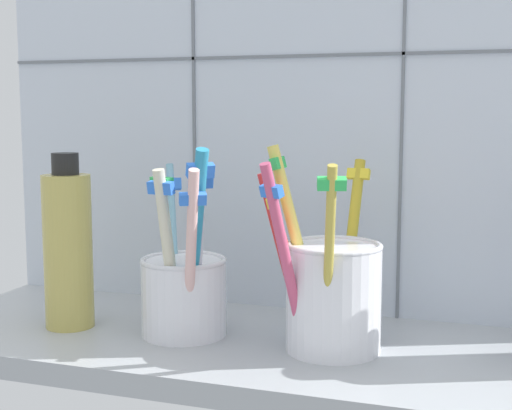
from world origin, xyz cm
name	(u,v)px	position (x,y,z in cm)	size (l,w,h in cm)	color
counter_slab	(258,351)	(0.00, 0.00, 1.00)	(64.00, 22.00, 2.00)	#9EA3A8
tile_wall_back	(296,107)	(0.00, 12.00, 22.50)	(64.00, 2.20, 45.00)	silver
toothbrush_cup_left	(184,287)	(-6.69, -0.92, 6.50)	(9.16, 12.40, 17.23)	white
toothbrush_cup_right	(331,290)	(6.64, -0.65, 7.19)	(10.21, 14.54, 17.33)	white
soap_bottle	(68,248)	(-18.05, -1.69, 9.47)	(4.50, 4.50, 16.28)	tan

